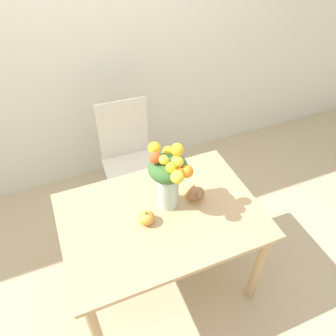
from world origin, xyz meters
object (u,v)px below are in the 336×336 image
object	(u,v)px
pumpkin	(146,218)
turkey_figurine	(195,192)
dining_chair_near_window	(129,160)
flower_vase	(169,175)

from	to	relation	value
pumpkin	turkey_figurine	xyz separation A→B (m)	(0.34, 0.08, 0.01)
pumpkin	dining_chair_near_window	distance (m)	0.88
dining_chair_near_window	flower_vase	bearing A→B (deg)	-84.19
pumpkin	dining_chair_near_window	xyz separation A→B (m)	(0.13, 0.83, -0.27)
flower_vase	pumpkin	size ratio (longest dim) A/B	4.82
pumpkin	turkey_figurine	bearing A→B (deg)	12.49
flower_vase	dining_chair_near_window	size ratio (longest dim) A/B	0.46
flower_vase	dining_chair_near_window	xyz separation A→B (m)	(-0.04, 0.75, -0.47)
turkey_figurine	dining_chair_near_window	size ratio (longest dim) A/B	0.15
dining_chair_near_window	turkey_figurine	bearing A→B (deg)	-71.55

